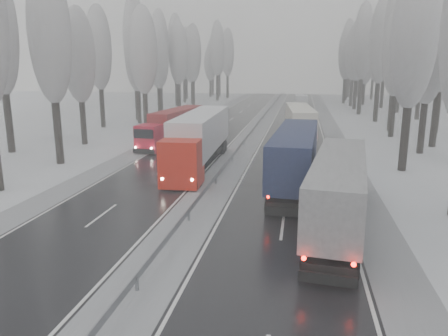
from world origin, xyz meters
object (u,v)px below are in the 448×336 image
(truck_cream_box, at_px, (299,121))
(box_truck_distant, at_px, (301,102))
(truck_blue_box, at_px, (296,153))
(truck_grey_tarp, at_px, (339,184))
(truck_red_white, at_px, (200,136))
(truck_red_red, at_px, (174,123))

(truck_cream_box, bearing_deg, box_truck_distant, 84.89)
(truck_blue_box, bearing_deg, truck_grey_tarp, -69.60)
(truck_red_white, xyz_separation_m, truck_red_red, (-5.70, 11.75, -0.51))
(box_truck_distant, distance_m, truck_red_white, 55.29)
(box_truck_distant, bearing_deg, truck_cream_box, -93.29)
(truck_grey_tarp, xyz_separation_m, truck_cream_box, (-2.38, 27.64, 0.04))
(truck_grey_tarp, height_order, box_truck_distant, truck_grey_tarp)
(box_truck_distant, xyz_separation_m, truck_red_white, (-8.44, -54.63, 1.22))
(truck_grey_tarp, relative_size, truck_red_white, 0.88)
(box_truck_distant, relative_size, truck_red_white, 0.43)
(truck_grey_tarp, height_order, truck_red_red, truck_grey_tarp)
(truck_blue_box, xyz_separation_m, truck_red_white, (-8.26, 4.92, 0.19))
(truck_red_red, bearing_deg, truck_grey_tarp, -50.32)
(truck_grey_tarp, distance_m, truck_red_white, 16.60)
(truck_cream_box, height_order, truck_red_red, truck_cream_box)
(truck_red_red, bearing_deg, truck_blue_box, -44.20)
(truck_cream_box, distance_m, truck_red_red, 14.36)
(box_truck_distant, distance_m, truck_red_red, 45.15)
(truck_blue_box, relative_size, truck_cream_box, 1.04)
(truck_blue_box, relative_size, box_truck_distant, 2.16)
(box_truck_distant, height_order, truck_red_red, truck_red_red)
(truck_red_white, bearing_deg, truck_grey_tarp, -51.96)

